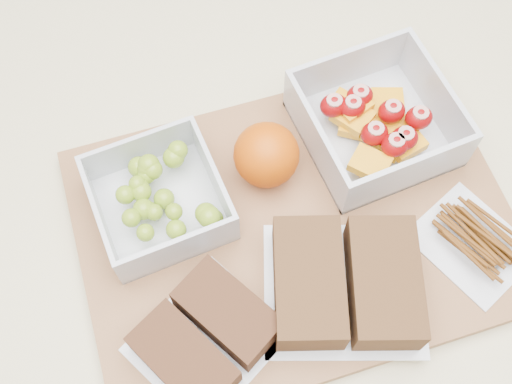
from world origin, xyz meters
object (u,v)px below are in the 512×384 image
grape_container (160,197)px  sandwich_bag_left (206,336)px  sandwich_bag_center (346,283)px  orange (266,155)px  fruit_container (375,123)px  pretzel_bag (475,240)px  cutting_board (295,227)px

grape_container → sandwich_bag_left: grape_container is taller
grape_container → sandwich_bag_left: 0.14m
grape_container → sandwich_bag_center: grape_container is taller
grape_container → orange: (0.11, -0.00, 0.01)m
orange → sandwich_bag_left: 0.18m
sandwich_bag_center → orange: bearing=96.4°
grape_container → fruit_container: fruit_container is taller
pretzel_bag → sandwich_bag_center: bearing=176.8°
grape_container → pretzel_bag: size_ratio=0.95×
grape_container → fruit_container: (0.23, -0.01, 0.00)m
fruit_container → sandwich_bag_center: (-0.10, -0.14, -0.00)m
fruit_container → grape_container: bearing=178.2°
cutting_board → pretzel_bag: (0.15, -0.09, 0.02)m
orange → sandwich_bag_left: (-0.12, -0.14, -0.01)m
grape_container → sandwich_bag_center: (0.13, -0.15, 0.00)m
sandwich_bag_center → pretzel_bag: (0.13, -0.01, -0.01)m
cutting_board → sandwich_bag_left: 0.14m
sandwich_bag_center → pretzel_bag: size_ratio=1.49×
sandwich_bag_left → fruit_container: bearing=29.6°
sandwich_bag_left → orange: bearing=49.8°
fruit_container → sandwich_bag_left: bearing=-150.4°
grape_container → pretzel_bag: (0.26, -0.15, -0.01)m
cutting_board → sandwich_bag_center: bearing=-75.0°
cutting_board → grape_container: 0.14m
cutting_board → sandwich_bag_center: size_ratio=2.25×
sandwich_bag_center → pretzel_bag: bearing=-3.2°
fruit_container → sandwich_bag_left: 0.27m
grape_container → orange: size_ratio=1.83×
grape_container → fruit_container: size_ratio=0.84×
fruit_container → sandwich_bag_center: bearing=-126.3°
fruit_container → pretzel_bag: fruit_container is taller
pretzel_bag → orange: bearing=134.8°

